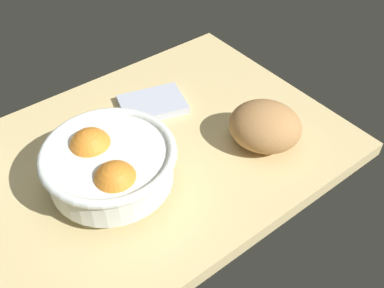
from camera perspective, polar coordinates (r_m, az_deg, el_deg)
ground_plane at (r=85.33cm, az=-6.07°, el=-1.71°), size 75.63×53.17×3.00cm
fruit_bowl at (r=74.62cm, az=-10.73°, el=-2.52°), size 22.69×22.69×10.64cm
bread_loaf at (r=83.78cm, az=9.42°, el=2.30°), size 17.89×18.25×8.60cm
napkin_folded at (r=93.67cm, az=-5.13°, el=5.17°), size 15.43×12.81×1.58cm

